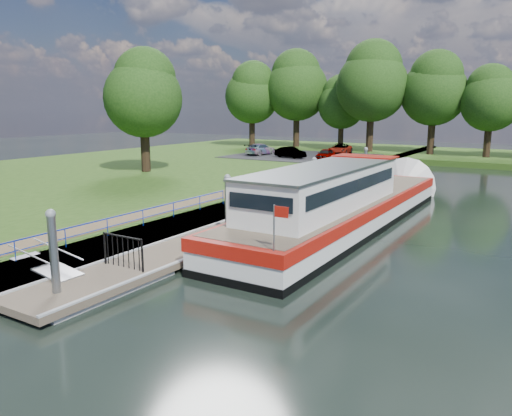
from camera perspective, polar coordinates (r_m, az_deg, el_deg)
The scene contains 17 objects.
ground at distance 16.73m, azimuth -20.30°, elevation -9.75°, with size 160.00×160.00×0.00m, color black.
riverbank at distance 39.47m, azimuth -19.54°, elevation 2.83°, with size 32.00×90.00×0.78m, color #284714.
bank_edge at distance 29.22m, azimuth -0.05°, elevation 0.67°, with size 1.10×90.00×0.78m, color #473D2D.
footpath at distance 24.81m, azimuth -12.27°, elevation -0.56°, with size 1.60×40.00×0.05m, color brown.
carpark at distance 53.18m, azimuth 5.25°, elevation 5.95°, with size 14.00×12.00×0.06m, color black.
blue_fence at distance 20.20m, azimuth -18.75°, elevation -2.15°, with size 0.04×18.04×0.72m.
pontoon at distance 26.30m, azimuth 2.39°, elevation -1.00°, with size 2.50×30.00×0.56m.
mooring_piles at distance 26.09m, azimuth 2.41°, elevation 1.35°, with size 0.30×27.30×3.55m.
gangway at distance 18.23m, azimuth -22.83°, elevation -6.12°, with size 2.58×1.00×0.92m.
gate_panel at distance 17.72m, azimuth -14.98°, elevation -4.33°, with size 1.85×0.05×1.15m.
barge at distance 25.34m, azimuth 10.41°, elevation 0.43°, with size 4.36×21.15×4.78m.
horizon_trees at distance 59.84m, azimuth 18.42°, elevation 12.88°, with size 54.38×10.03×12.87m.
bank_tree_a at distance 41.06m, azimuth -12.71°, elevation 12.81°, with size 6.12×6.12×9.72m.
car_a at distance 48.90m, azimuth 7.94°, elevation 6.09°, with size 1.30×3.23×1.10m, color #999999.
car_b at distance 50.74m, azimuth 3.95°, elevation 6.36°, with size 1.17×3.34×1.10m, color #999999.
car_c at distance 54.16m, azimuth 0.53°, elevation 6.75°, with size 1.66×4.09×1.19m, color #999999.
car_d at distance 54.62m, azimuth 9.56°, elevation 6.64°, with size 1.98×4.30×1.19m, color #999999.
Camera 1 is at (12.52, -9.43, 5.84)m, focal length 35.00 mm.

